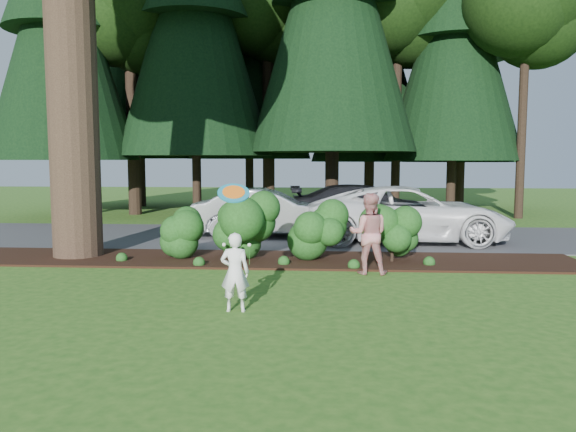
{
  "coord_description": "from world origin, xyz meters",
  "views": [
    {
      "loc": [
        1.83,
        -10.51,
        2.52
      ],
      "look_at": [
        0.97,
        1.5,
        1.3
      ],
      "focal_mm": 35.0,
      "sensor_mm": 36.0,
      "label": 1
    }
  ],
  "objects_px": {
    "child": "(235,272)",
    "adult": "(369,234)",
    "car_dark_suv": "(366,207)",
    "car_silver_wagon": "(267,213)",
    "car_white_suv": "(409,214)",
    "frisbee": "(234,193)"
  },
  "relations": [
    {
      "from": "child",
      "to": "adult",
      "type": "bearing_deg",
      "value": -129.48
    },
    {
      "from": "car_dark_suv",
      "to": "child",
      "type": "height_order",
      "value": "car_dark_suv"
    },
    {
      "from": "car_silver_wagon",
      "to": "car_white_suv",
      "type": "height_order",
      "value": "car_white_suv"
    },
    {
      "from": "car_white_suv",
      "to": "car_dark_suv",
      "type": "distance_m",
      "value": 3.43
    },
    {
      "from": "car_white_suv",
      "to": "child",
      "type": "height_order",
      "value": "car_white_suv"
    },
    {
      "from": "car_white_suv",
      "to": "car_dark_suv",
      "type": "xyz_separation_m",
      "value": [
        -1.07,
        3.26,
        -0.05
      ]
    },
    {
      "from": "car_dark_suv",
      "to": "adult",
      "type": "distance_m",
      "value": 8.01
    },
    {
      "from": "child",
      "to": "frisbee",
      "type": "relative_size",
      "value": 2.26
    },
    {
      "from": "adult",
      "to": "frisbee",
      "type": "distance_m",
      "value": 3.96
    },
    {
      "from": "car_white_suv",
      "to": "adult",
      "type": "relative_size",
      "value": 3.4
    },
    {
      "from": "child",
      "to": "car_white_suv",
      "type": "bearing_deg",
      "value": -119.21
    },
    {
      "from": "car_silver_wagon",
      "to": "frisbee",
      "type": "bearing_deg",
      "value": -179.28
    },
    {
      "from": "frisbee",
      "to": "car_dark_suv",
      "type": "bearing_deg",
      "value": 74.74
    },
    {
      "from": "car_white_suv",
      "to": "adult",
      "type": "xyz_separation_m",
      "value": [
        -1.54,
        -4.74,
        0.02
      ]
    },
    {
      "from": "car_white_suv",
      "to": "car_dark_suv",
      "type": "bearing_deg",
      "value": 17.53
    },
    {
      "from": "car_silver_wagon",
      "to": "frisbee",
      "type": "xyz_separation_m",
      "value": [
        0.35,
        -8.47,
        1.15
      ]
    },
    {
      "from": "car_silver_wagon",
      "to": "adult",
      "type": "relative_size",
      "value": 2.63
    },
    {
      "from": "car_white_suv",
      "to": "adult",
      "type": "distance_m",
      "value": 4.98
    },
    {
      "from": "car_dark_suv",
      "to": "child",
      "type": "distance_m",
      "value": 11.63
    },
    {
      "from": "car_white_suv",
      "to": "car_dark_suv",
      "type": "relative_size",
      "value": 1.11
    },
    {
      "from": "adult",
      "to": "frisbee",
      "type": "relative_size",
      "value": 3.05
    },
    {
      "from": "car_white_suv",
      "to": "frisbee",
      "type": "xyz_separation_m",
      "value": [
        -4.04,
        -7.62,
        1.08
      ]
    }
  ]
}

